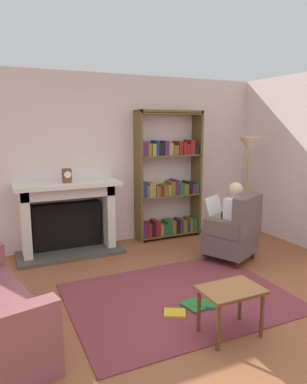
% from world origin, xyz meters
% --- Properties ---
extents(ground, '(14.00, 14.00, 0.00)m').
position_xyz_m(ground, '(0.00, 0.00, 0.00)').
color(ground, '#955334').
extents(back_wall, '(5.60, 0.10, 2.70)m').
position_xyz_m(back_wall, '(0.00, 2.55, 1.35)').
color(back_wall, silver).
rests_on(back_wall, ground).
extents(side_wall_right, '(0.10, 5.20, 2.70)m').
position_xyz_m(side_wall_right, '(2.65, 1.25, 1.35)').
color(side_wall_right, silver).
rests_on(side_wall_right, ground).
extents(area_rug, '(2.40, 1.80, 0.01)m').
position_xyz_m(area_rug, '(0.00, 0.30, 0.01)').
color(area_rug, brown).
rests_on(area_rug, ground).
extents(fireplace, '(1.54, 0.64, 1.09)m').
position_xyz_m(fireplace, '(-0.81, 2.30, 0.58)').
color(fireplace, '#4C4742').
rests_on(fireplace, ground).
extents(mantel_clock, '(0.14, 0.14, 0.20)m').
position_xyz_m(mantel_clock, '(-0.82, 2.20, 1.19)').
color(mantel_clock, brown).
rests_on(mantel_clock, fireplace).
extents(bookshelf, '(1.14, 0.32, 2.15)m').
position_xyz_m(bookshelf, '(0.90, 2.33, 0.99)').
color(bookshelf, brown).
rests_on(bookshelf, ground).
extents(armchair_reading, '(0.85, 0.84, 0.97)m').
position_xyz_m(armchair_reading, '(1.25, 0.94, 0.42)').
color(armchair_reading, '#331E14').
rests_on(armchair_reading, ground).
extents(seated_reader, '(0.52, 0.60, 1.14)m').
position_xyz_m(seated_reader, '(1.19, 1.05, 0.62)').
color(seated_reader, silver).
rests_on(seated_reader, ground).
extents(side_table, '(0.56, 0.39, 0.46)m').
position_xyz_m(side_table, '(0.08, -0.52, 0.38)').
color(side_table, brown).
rests_on(side_table, ground).
extents(scattered_books, '(0.65, 0.31, 0.03)m').
position_xyz_m(scattered_books, '(0.00, 0.02, 0.03)').
color(scattered_books, gold).
rests_on(scattered_books, area_rug).
extents(floor_lamp, '(0.32, 0.32, 1.72)m').
position_xyz_m(floor_lamp, '(2.00, 1.63, 1.46)').
color(floor_lamp, '#B7933F').
rests_on(floor_lamp, ground).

